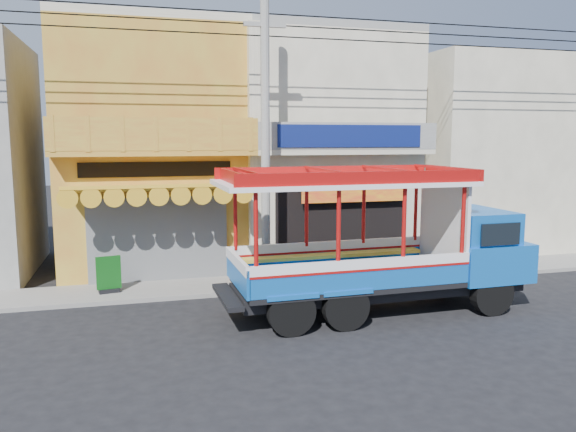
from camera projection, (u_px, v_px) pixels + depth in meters
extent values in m
plane|color=black|center=(336.00, 323.00, 13.70)|extent=(90.00, 90.00, 0.00)
cube|color=slate|center=(292.00, 281.00, 17.51)|extent=(30.00, 2.00, 0.12)
cube|color=#BD702A|center=(153.00, 152.00, 19.76)|extent=(6.00, 6.00, 8.00)
cube|color=#595B5E|center=(159.00, 239.00, 17.23)|extent=(4.20, 0.10, 2.60)
cube|color=orange|center=(158.00, 188.00, 16.30)|extent=(5.20, 1.50, 0.31)
cube|color=#BD702A|center=(156.00, 153.00, 16.55)|extent=(6.00, 0.70, 0.18)
cube|color=#BD702A|center=(156.00, 134.00, 16.18)|extent=(6.00, 0.12, 0.95)
cube|color=black|center=(156.00, 169.00, 16.92)|extent=(4.50, 0.04, 0.45)
cube|color=#B5AE94|center=(149.00, 31.00, 19.19)|extent=(6.00, 6.00, 0.24)
cube|color=#B5AE94|center=(315.00, 151.00, 21.31)|extent=(6.00, 6.00, 8.00)
cube|color=black|center=(342.00, 228.00, 18.77)|extent=(4.60, 0.12, 2.80)
cube|color=yellow|center=(354.00, 187.00, 18.38)|extent=(3.60, 0.05, 1.00)
cube|color=#B5AE94|center=(347.00, 152.00, 18.10)|extent=(6.00, 0.70, 0.18)
cube|color=gray|center=(350.00, 136.00, 17.74)|extent=(6.00, 0.12, 0.85)
cube|color=navy|center=(351.00, 136.00, 17.68)|extent=(4.80, 0.06, 0.70)
cube|color=gray|center=(316.00, 39.00, 20.74)|extent=(6.00, 6.00, 0.24)
cube|color=#B5AE94|center=(254.00, 154.00, 17.52)|extent=(0.35, 0.30, 8.00)
cube|color=#B5AE94|center=(476.00, 155.00, 23.15)|extent=(6.00, 6.00, 7.60)
cylinder|color=gray|center=(265.00, 138.00, 15.97)|extent=(0.26, 0.26, 9.00)
cube|color=gray|center=(265.00, 25.00, 15.54)|extent=(1.20, 0.12, 0.12)
cylinder|color=black|center=(299.00, 38.00, 15.84)|extent=(28.00, 0.04, 0.04)
cylinder|color=black|center=(299.00, 27.00, 15.80)|extent=(28.00, 0.04, 0.04)
cylinder|color=black|center=(299.00, 16.00, 15.76)|extent=(28.00, 0.04, 0.04)
cylinder|color=black|center=(492.00, 294.00, 14.28)|extent=(1.12, 0.34, 1.11)
cylinder|color=black|center=(446.00, 274.00, 16.28)|extent=(1.12, 0.34, 1.11)
cylinder|color=black|center=(346.00, 307.00, 13.15)|extent=(1.12, 0.34, 1.11)
cylinder|color=black|center=(316.00, 285.00, 15.16)|extent=(1.12, 0.34, 1.11)
cylinder|color=black|center=(291.00, 312.00, 12.78)|extent=(1.12, 0.34, 1.11)
cylinder|color=black|center=(268.00, 288.00, 14.79)|extent=(1.12, 0.34, 1.11)
cube|color=black|center=(378.00, 287.00, 14.52)|extent=(7.51, 2.00, 0.31)
cube|color=blue|center=(476.00, 257.00, 15.24)|extent=(2.06, 2.49, 1.00)
cube|color=blue|center=(472.00, 225.00, 15.07)|extent=(1.61, 2.29, 0.83)
cube|color=black|center=(497.00, 226.00, 15.30)|extent=(0.11, 1.96, 0.61)
cube|color=black|center=(345.00, 281.00, 14.23)|extent=(5.56, 2.57, 0.13)
cube|color=blue|center=(365.00, 277.00, 13.06)|extent=(5.51, 0.21, 0.67)
cube|color=white|center=(365.00, 264.00, 13.01)|extent=(5.51, 0.22, 0.24)
cube|color=blue|center=(329.00, 257.00, 15.30)|extent=(5.51, 0.21, 0.67)
cube|color=white|center=(329.00, 246.00, 15.25)|extent=(5.51, 0.22, 0.24)
cylinder|color=#AB0F0D|center=(256.00, 230.00, 12.18)|extent=(0.10, 0.10, 1.78)
cylinder|color=#AB0F0D|center=(235.00, 216.00, 14.38)|extent=(0.10, 0.10, 1.78)
cube|color=white|center=(443.00, 227.00, 14.83)|extent=(0.14, 2.25, 2.50)
cube|color=white|center=(343.00, 183.00, 13.85)|extent=(6.23, 2.86, 0.11)
cube|color=#AB0F0D|center=(343.00, 175.00, 13.83)|extent=(6.01, 2.75, 0.29)
cube|color=black|center=(109.00, 290.00, 16.00)|extent=(0.62, 0.41, 0.10)
cube|color=#0D4B12|center=(109.00, 273.00, 15.93)|extent=(0.68, 0.20, 0.94)
imported|color=#29621C|center=(352.00, 258.00, 18.50)|extent=(1.02, 0.99, 0.87)
imported|color=#29621C|center=(396.00, 260.00, 17.80)|extent=(0.61, 0.69, 1.06)
imported|color=#29621C|center=(369.00, 254.00, 18.79)|extent=(0.66, 0.66, 1.01)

